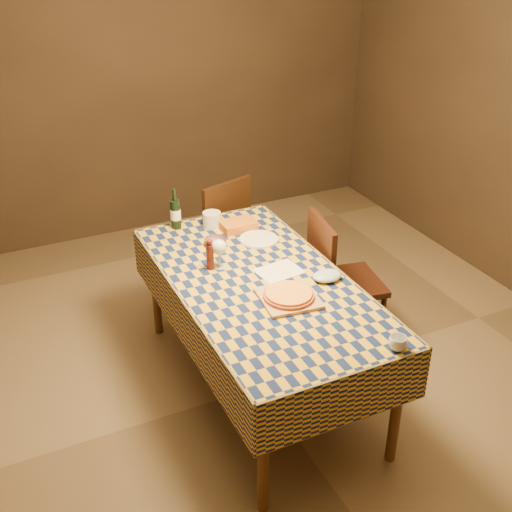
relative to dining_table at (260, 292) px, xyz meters
name	(u,v)px	position (x,y,z in m)	size (l,w,h in m)	color
room	(260,184)	(0.00, 0.00, 0.66)	(5.00, 5.10, 2.70)	brown
dining_table	(260,292)	(0.00, 0.00, 0.00)	(0.94, 1.84, 0.77)	brown
cutting_board	(289,298)	(0.05, -0.25, 0.09)	(0.30, 0.30, 0.02)	tan
pizza	(289,295)	(0.05, -0.25, 0.11)	(0.34, 0.34, 0.03)	#A2491B
pepper_mill	(210,255)	(-0.20, 0.24, 0.16)	(0.05, 0.05, 0.19)	#4A1511
bowl	(215,242)	(-0.06, 0.50, 0.10)	(0.14, 0.14, 0.04)	#624552
wine_glass	(219,248)	(-0.15, 0.23, 0.20)	(0.09, 0.09, 0.18)	silver
wine_bottle	(176,213)	(-0.20, 0.84, 0.18)	(0.07, 0.07, 0.27)	black
deli_tub	(212,219)	(0.02, 0.75, 0.13)	(0.12, 0.12, 0.10)	silver
takeout_container	(238,225)	(0.15, 0.64, 0.10)	(0.22, 0.16, 0.06)	#B65F18
white_plate	(259,239)	(0.21, 0.44, 0.08)	(0.24, 0.24, 0.01)	white
tumbler	(398,343)	(0.31, -0.86, 0.11)	(0.09, 0.09, 0.07)	silver
flour_patch	(279,271)	(0.14, 0.04, 0.08)	(0.25, 0.19, 0.00)	white
flour_bag	(327,276)	(0.34, -0.16, 0.10)	(0.17, 0.13, 0.05)	#AAC0DA
chair_far	(218,230)	(0.21, 1.15, -0.17)	(0.53, 0.53, 0.93)	black
chair_right	(336,275)	(0.65, 0.21, -0.17)	(0.49, 0.49, 0.93)	black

